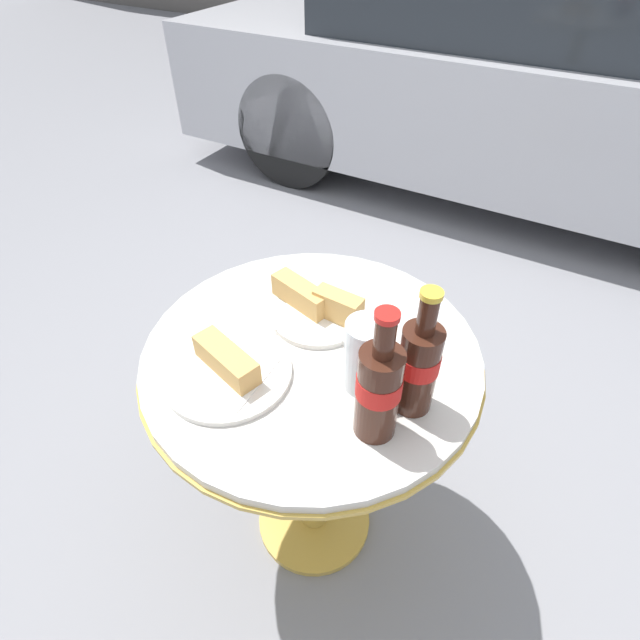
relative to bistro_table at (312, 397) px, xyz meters
name	(u,v)px	position (x,y,z in m)	size (l,w,h in m)	color
ground_plane	(314,520)	(0.00, 0.00, -0.56)	(30.00, 30.00, 0.00)	gray
bistro_table	(312,397)	(0.00, 0.00, 0.00)	(0.69, 0.69, 0.71)	gold
cola_bottle_left	(418,365)	(0.22, -0.03, 0.25)	(0.07, 0.07, 0.25)	#3D1E14
cola_bottle_right	(379,388)	(0.19, -0.11, 0.25)	(0.07, 0.07, 0.26)	#3D1E14
drinking_glass	(366,358)	(0.13, -0.03, 0.22)	(0.08, 0.08, 0.15)	#C68923
lunch_plate_near	(317,307)	(-0.04, 0.09, 0.18)	(0.22, 0.20, 0.07)	silver
lunch_plate_far	(227,368)	(-0.10, -0.14, 0.17)	(0.24, 0.24, 0.06)	silver
parked_car	(558,75)	(0.04, 2.65, 0.03)	(4.15, 1.83, 1.22)	#B7B7BC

